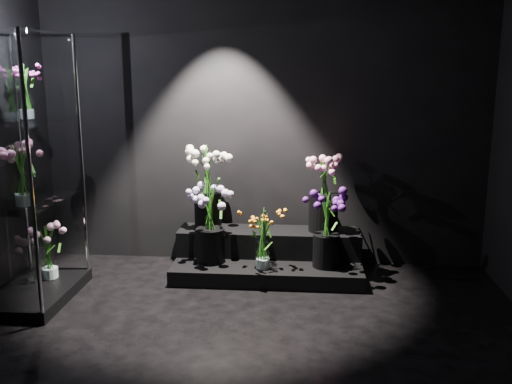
# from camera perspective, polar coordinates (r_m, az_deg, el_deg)

# --- Properties ---
(floor) EXTENTS (4.00, 4.00, 0.00)m
(floor) POSITION_cam_1_polar(r_m,az_deg,el_deg) (3.60, -1.76, -17.30)
(floor) COLOR black
(floor) RESTS_ON ground
(wall_back) EXTENTS (4.00, 0.00, 4.00)m
(wall_back) POSITION_cam_1_polar(r_m,az_deg,el_deg) (5.13, 0.71, 8.17)
(wall_back) COLOR black
(wall_back) RESTS_ON floor
(wall_front) EXTENTS (4.00, 0.00, 4.00)m
(wall_front) POSITION_cam_1_polar(r_m,az_deg,el_deg) (1.22, -13.05, -6.38)
(wall_front) COLOR black
(wall_front) RESTS_ON floor
(display_riser) EXTENTS (1.62, 0.72, 0.36)m
(display_riser) POSITION_cam_1_polar(r_m,az_deg,el_deg) (5.06, 1.25, -6.39)
(display_riser) COLOR black
(display_riser) RESTS_ON floor
(display_case) EXTENTS (0.55, 0.92, 2.03)m
(display_case) POSITION_cam_1_polar(r_m,az_deg,el_deg) (4.60, -22.04, 1.92)
(display_case) COLOR black
(display_case) RESTS_ON floor
(bouquet_orange_bells) EXTENTS (0.29, 0.29, 0.51)m
(bouquet_orange_bells) POSITION_cam_1_polar(r_m,az_deg,el_deg) (4.72, 0.70, -4.59)
(bouquet_orange_bells) COLOR white
(bouquet_orange_bells) RESTS_ON display_riser
(bouquet_lilac) EXTENTS (0.44, 0.44, 0.66)m
(bouquet_lilac) POSITION_cam_1_polar(r_m,az_deg,el_deg) (4.87, -4.64, -2.79)
(bouquet_lilac) COLOR black
(bouquet_lilac) RESTS_ON display_riser
(bouquet_purple) EXTENTS (0.41, 0.41, 0.64)m
(bouquet_purple) POSITION_cam_1_polar(r_m,az_deg,el_deg) (4.77, 7.08, -3.26)
(bouquet_purple) COLOR black
(bouquet_purple) RESTS_ON display_riser
(bouquet_cream_roses) EXTENTS (0.43, 0.43, 0.74)m
(bouquet_cream_roses) POSITION_cam_1_polar(r_m,az_deg,el_deg) (5.03, -4.88, 1.04)
(bouquet_cream_roses) COLOR black
(bouquet_cream_roses) RESTS_ON display_riser
(bouquet_pink_roses) EXTENTS (0.44, 0.44, 0.69)m
(bouquet_pink_roses) POSITION_cam_1_polar(r_m,az_deg,el_deg) (5.00, 6.81, 0.37)
(bouquet_pink_roses) COLOR black
(bouquet_pink_roses) RESTS_ON display_riser
(bouquet_case_pink) EXTENTS (0.37, 0.37, 0.47)m
(bouquet_case_pink) POSITION_cam_1_polar(r_m,az_deg,el_deg) (4.44, -22.38, 1.84)
(bouquet_case_pink) COLOR white
(bouquet_case_pink) RESTS_ON display_case
(bouquet_case_magenta) EXTENTS (0.24, 0.24, 0.42)m
(bouquet_case_magenta) POSITION_cam_1_polar(r_m,az_deg,el_deg) (4.72, -22.13, 9.40)
(bouquet_case_magenta) COLOR white
(bouquet_case_magenta) RESTS_ON display_case
(bouquet_case_base_pink) EXTENTS (0.34, 0.34, 0.45)m
(bouquet_case_base_pink) POSITION_cam_1_polar(r_m,az_deg,el_deg) (4.93, -20.08, -5.43)
(bouquet_case_base_pink) COLOR white
(bouquet_case_base_pink) RESTS_ON display_case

